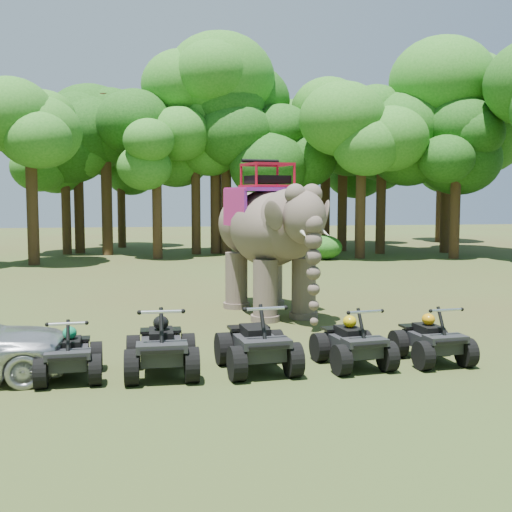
{
  "coord_description": "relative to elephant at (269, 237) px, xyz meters",
  "views": [
    {
      "loc": [
        -2.43,
        -13.9,
        3.35
      ],
      "look_at": [
        0.0,
        1.2,
        1.9
      ],
      "focal_mm": 45.0,
      "sensor_mm": 36.0,
      "label": 1
    }
  ],
  "objects": [
    {
      "name": "tree_34",
      "position": [
        -7.43,
        20.36,
        2.21
      ],
      "size": [
        6.14,
        6.14,
        8.77
      ],
      "primitive_type": null,
      "color": "#195114",
      "rests_on": "ground"
    },
    {
      "name": "ground",
      "position": [
        -0.8,
        -3.93,
        -2.18
      ],
      "size": [
        110.0,
        110.0,
        0.0
      ],
      "primitive_type": "plane",
      "color": "#47381E",
      "rests_on": "ground"
    },
    {
      "name": "tree_35",
      "position": [
        7.22,
        20.45,
        2.83
      ],
      "size": [
        7.02,
        7.02,
        10.02
      ],
      "primitive_type": null,
      "color": "#195114",
      "rests_on": "ground"
    },
    {
      "name": "tree_32",
      "position": [
        11.13,
        25.75,
        1.61
      ],
      "size": [
        5.3,
        5.3,
        7.57
      ],
      "primitive_type": null,
      "color": "#195114",
      "rests_on": "ground"
    },
    {
      "name": "tree_33",
      "position": [
        -5.22,
        24.22,
        1.39
      ],
      "size": [
        5.0,
        5.0,
        7.14
      ],
      "primitive_type": null,
      "color": "#195114",
      "rests_on": "ground"
    },
    {
      "name": "tree_1",
      "position": [
        3.93,
        18.02,
        1.56
      ],
      "size": [
        5.23,
        5.23,
        7.47
      ],
      "primitive_type": null,
      "color": "#195114",
      "rests_on": "ground"
    },
    {
      "name": "atv_1",
      "position": [
        -3.11,
        -5.94,
        -1.51
      ],
      "size": [
        1.33,
        1.81,
        1.34
      ],
      "primitive_type": null,
      "rotation": [
        0.0,
        0.0,
        0.0
      ],
      "color": "black",
      "rests_on": "ground"
    },
    {
      "name": "tree_37",
      "position": [
        0.35,
        19.06,
        3.11
      ],
      "size": [
        7.41,
        7.41,
        10.59
      ],
      "primitive_type": null,
      "color": "#195114",
      "rests_on": "ground"
    },
    {
      "name": "tree_3",
      "position": [
        12.52,
        13.95,
        1.73
      ],
      "size": [
        5.47,
        5.47,
        7.82
      ],
      "primitive_type": null,
      "color": "#195114",
      "rests_on": "ground"
    },
    {
      "name": "atv_0",
      "position": [
        -4.77,
        -5.94,
        -1.6
      ],
      "size": [
        1.24,
        1.63,
        1.16
      ],
      "primitive_type": null,
      "rotation": [
        0.0,
        0.0,
        0.06
      ],
      "color": "black",
      "rests_on": "ground"
    },
    {
      "name": "atv_3",
      "position": [
        0.6,
        -5.93,
        -1.57
      ],
      "size": [
        1.4,
        1.78,
        1.21
      ],
      "primitive_type": null,
      "rotation": [
        0.0,
        0.0,
        0.13
      ],
      "color": "black",
      "rests_on": "ground"
    },
    {
      "name": "tree_26",
      "position": [
        -5.77,
        19.02,
        2.78
      ],
      "size": [
        6.95,
        6.95,
        9.92
      ],
      "primitive_type": null,
      "color": "#195114",
      "rests_on": "ground"
    },
    {
      "name": "tree_36",
      "position": [
        0.92,
        18.73,
        2.66
      ],
      "size": [
        6.78,
        6.78,
        9.68
      ],
      "primitive_type": null,
      "color": "#195114",
      "rests_on": "ground"
    },
    {
      "name": "atv_2",
      "position": [
        -1.3,
        -5.94,
        -1.51
      ],
      "size": [
        1.51,
        1.94,
        1.35
      ],
      "primitive_type": null,
      "rotation": [
        0.0,
        0.0,
        0.1
      ],
      "color": "black",
      "rests_on": "ground"
    },
    {
      "name": "tree_29",
      "position": [
        17.07,
        25.5,
        1.53
      ],
      "size": [
        5.2,
        5.2,
        7.42
      ],
      "primitive_type": null,
      "color": "#195114",
      "rests_on": "ground"
    },
    {
      "name": "tree_25",
      "position": [
        -8.93,
        14.24,
        1.96
      ],
      "size": [
        5.8,
        5.8,
        8.28
      ],
      "primitive_type": null,
      "color": "#195114",
      "rests_on": "ground"
    },
    {
      "name": "tree_31",
      "position": [
        13.72,
        17.53,
        2.92
      ],
      "size": [
        7.14,
        7.14,
        10.2
      ],
      "primitive_type": null,
      "color": "#195114",
      "rests_on": "ground"
    },
    {
      "name": "tree_27",
      "position": [
        9.69,
        17.39,
        2.07
      ],
      "size": [
        5.95,
        5.95,
        8.5
      ],
      "primitive_type": null,
      "color": "#195114",
      "rests_on": "ground"
    },
    {
      "name": "tree_38",
      "position": [
        -8.09,
        19.82,
        1.43
      ],
      "size": [
        5.05,
        5.05,
        7.22
      ],
      "primitive_type": null,
      "color": "#195114",
      "rests_on": "ground"
    },
    {
      "name": "tree_2",
      "position": [
        7.65,
        14.9,
        1.65
      ],
      "size": [
        5.37,
        5.37,
        7.67
      ],
      "primitive_type": null,
      "color": "#195114",
      "rests_on": "ground"
    },
    {
      "name": "tree_28",
      "position": [
        8.03,
        19.48,
        2.28
      ],
      "size": [
        6.25,
        6.25,
        8.93
      ],
      "primitive_type": null,
      "color": "#195114",
      "rests_on": "ground"
    },
    {
      "name": "tree_39",
      "position": [
        -3.01,
        16.32,
        1.33
      ],
      "size": [
        4.92,
        4.92,
        7.03
      ],
      "primitive_type": null,
      "color": "#195114",
      "rests_on": "ground"
    },
    {
      "name": "elephant",
      "position": [
        0.0,
        0.0,
        0.0
      ],
      "size": [
        3.42,
        5.58,
        4.36
      ],
      "primitive_type": null,
      "rotation": [
        0.0,
        0.0,
        0.23
      ],
      "color": "brown",
      "rests_on": "ground"
    },
    {
      "name": "atv_4",
      "position": [
        2.28,
        -5.86,
        -1.59
      ],
      "size": [
        1.32,
        1.7,
        1.18
      ],
      "primitive_type": null,
      "rotation": [
        0.0,
        0.0,
        0.1
      ],
      "color": "black",
      "rests_on": "ground"
    },
    {
      "name": "tree_0",
      "position": [
        -0.8,
        18.81,
        1.54
      ],
      "size": [
        5.21,
        5.21,
        7.45
      ],
      "primitive_type": null,
      "color": "#195114",
      "rests_on": "ground"
    }
  ]
}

